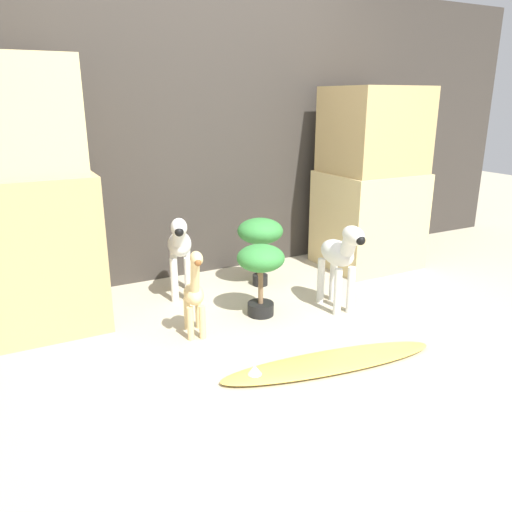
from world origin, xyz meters
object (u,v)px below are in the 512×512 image
Objects in this scene: zebra_left at (180,247)px; surfboard at (329,362)px; zebra_right at (340,256)px; giraffe_figurine at (194,293)px; potted_palm_front at (261,265)px; potted_palm_back at (260,234)px.

surfboard is (0.37, -1.27, -0.36)m from zebra_left.
giraffe_figurine is (-0.99, 0.07, -0.10)m from zebra_right.
potted_palm_front is 0.92× the size of potted_palm_back.
giraffe_figurine is at bearing 127.38° from surfboard.
potted_palm_back is (0.74, 0.58, 0.12)m from giraffe_figurine.
potted_palm_back is 1.31m from surfboard.
zebra_right is at bearing -4.07° from giraffe_figurine.
giraffe_figurine is at bearing -169.32° from potted_palm_front.
zebra_left reaches higher than surfboard.
giraffe_figurine is (-0.13, -0.62, -0.10)m from zebra_left.
potted_palm_back is (0.26, 0.48, 0.06)m from potted_palm_front.
giraffe_figurine is at bearing 175.93° from zebra_right.
zebra_right is 1.10m from zebra_left.
giraffe_figurine is at bearing -102.17° from zebra_left.
potted_palm_back is at bearing 37.77° from giraffe_figurine.
giraffe_figurine reaches higher than potted_palm_front.
potted_palm_front is at bearing -117.77° from potted_palm_back.
zebra_right is at bearing -17.95° from potted_palm_front.
giraffe_figurine reaches higher than surfboard.
zebra_left is 1.07× the size of giraffe_figurine.
potted_palm_front is at bearing -55.88° from zebra_left.
surfboard is at bearing -89.17° from potted_palm_front.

